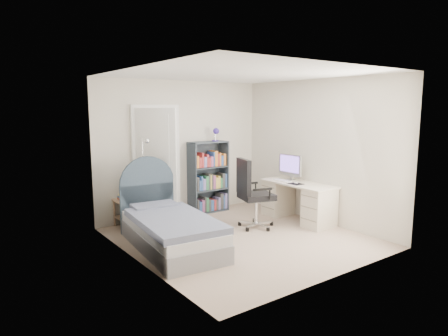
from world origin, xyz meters
TOP-DOWN VIEW (x-y plane):
  - room_shell at (0.00, 0.00)m, footprint 3.50×3.70m
  - door at (-0.67, 1.55)m, footprint 0.92×0.71m
  - bed at (-1.09, 0.31)m, footprint 1.14×2.09m
  - nightstand at (-1.21, 1.61)m, footprint 0.38×0.38m
  - floor_lamp at (-1.00, 1.29)m, footprint 0.22×0.22m
  - bookcase at (0.49, 1.63)m, footprint 0.77×0.33m
  - desk at (1.42, 0.18)m, footprint 0.57×1.41m
  - office_chair at (0.46, 0.32)m, footprint 0.65×0.67m

SIDE VIEW (x-z plane):
  - bed at x=-1.09m, z-range -0.34..0.90m
  - nightstand at x=-1.21m, z-range 0.09..0.65m
  - desk at x=1.42m, z-range -0.20..0.96m
  - bookcase at x=0.49m, z-range -0.20..1.43m
  - floor_lamp at x=-1.00m, z-range -0.14..1.38m
  - office_chair at x=0.46m, z-range 0.06..1.23m
  - door at x=-0.67m, z-range 0.00..2.06m
  - room_shell at x=0.00m, z-range -0.05..2.55m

